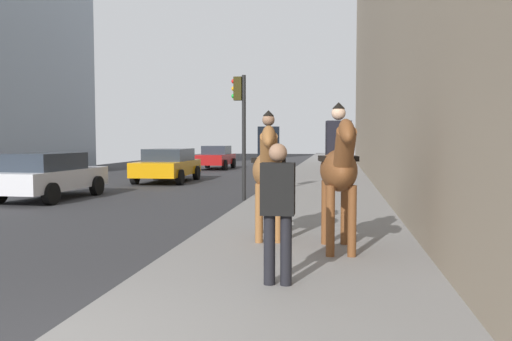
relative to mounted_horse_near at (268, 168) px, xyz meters
The scene contains 7 objects.
mounted_horse_near is the anchor object (origin of this frame).
mounted_horse_far 1.48m from the mounted_horse_near, 124.85° to the right, with size 2.15×0.72×2.33m.
pedestrian_greeting 2.90m from the mounted_horse_near, behind, with size 0.27×0.40×1.70m.
car_near_lane 9.54m from the mounted_horse_near, 53.01° to the left, with size 4.27×2.03×1.44m.
car_mid_lane 13.91m from the mounted_horse_near, 25.97° to the left, with size 4.44×2.21×1.44m.
car_far_lane 22.93m from the mounted_horse_near, 15.80° to the left, with size 3.84×1.95×1.44m.
traffic_light_near_curb 6.66m from the mounted_horse_near, 14.91° to the left, with size 0.20×0.44×3.77m.
Camera 1 is at (-3.59, -2.59, 1.88)m, focal length 36.12 mm.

